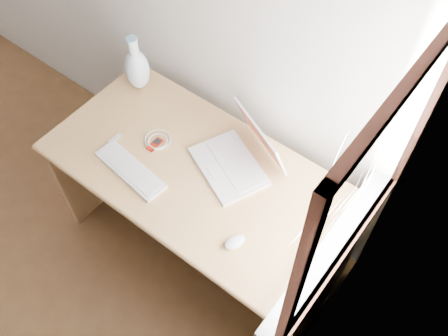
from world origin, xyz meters
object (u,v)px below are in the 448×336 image
Objects in this scene: desk at (212,185)px; external_keyboard at (130,170)px; vase at (137,68)px; laptop at (235,154)px.

external_keyboard is at bearing -131.90° from desk.
desk is 3.69× the size of external_keyboard.
desk is at bearing -14.03° from vase.
external_keyboard is at bearing -51.62° from vase.
external_keyboard reaches higher than desk.
laptop is 0.70m from vase.
external_keyboard is (-0.25, -0.28, 0.23)m from desk.
vase is (-0.69, 0.09, 0.07)m from laptop.
external_keyboard is 1.25× the size of vase.
laptop reaches higher than desk.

